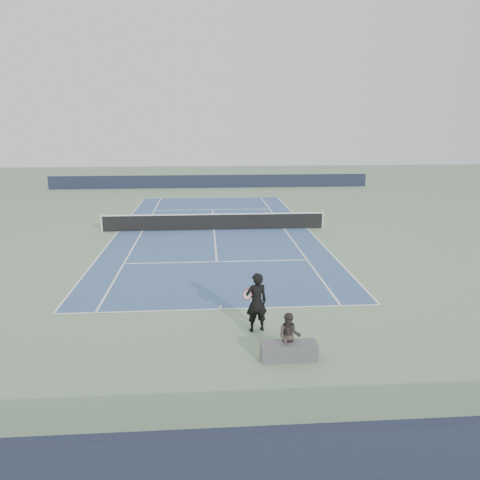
{
  "coord_description": "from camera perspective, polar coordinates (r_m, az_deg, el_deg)",
  "views": [
    {
      "loc": [
        -0.4,
        -26.51,
        6.13
      ],
      "look_at": [
        1.02,
        -6.79,
        1.1
      ],
      "focal_mm": 35.0,
      "sensor_mm": 36.0,
      "label": 1
    }
  ],
  "objects": [
    {
      "name": "tennis_net",
      "position": [
        27.1,
        -3.2,
        2.27
      ],
      "size": [
        12.9,
        0.1,
        1.07
      ],
      "color": "silver",
      "rests_on": "ground"
    },
    {
      "name": "windscreen_far",
      "position": [
        44.74,
        -3.62,
        7.14
      ],
      "size": [
        30.0,
        0.25,
        1.2
      ],
      "primitive_type": "cube",
      "color": "black",
      "rests_on": "ground"
    },
    {
      "name": "windscreen_near",
      "position": [
        8.64,
        -0.56,
        -25.53
      ],
      "size": [
        30.0,
        0.25,
        1.2
      ],
      "primitive_type": "cube",
      "color": "black",
      "rests_on": "ground"
    },
    {
      "name": "court_surface",
      "position": [
        27.21,
        -3.18,
        1.24
      ],
      "size": [
        10.97,
        23.77,
        0.01
      ],
      "primitive_type": "cube",
      "color": "#375683",
      "rests_on": "ground"
    },
    {
      "name": "ground",
      "position": [
        27.21,
        -3.18,
        1.23
      ],
      "size": [
        80.0,
        80.0,
        0.0
      ],
      "primitive_type": "plane",
      "color": "slate"
    },
    {
      "name": "tennis_player",
      "position": [
        14.02,
        2.02,
        -7.58
      ],
      "size": [
        0.84,
        0.64,
        1.82
      ],
      "color": "black",
      "rests_on": "ground"
    },
    {
      "name": "tennis_ball",
      "position": [
        13.72,
        3.52,
        -12.15
      ],
      "size": [
        0.06,
        0.06,
        0.06
      ],
      "primitive_type": "sphere",
      "color": "#B6DA2C",
      "rests_on": "ground"
    },
    {
      "name": "spectator_bench",
      "position": [
        12.66,
        6.01,
        -12.4
      ],
      "size": [
        1.55,
        0.78,
        1.3
      ],
      "color": "#535257",
      "rests_on": "ground"
    }
  ]
}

